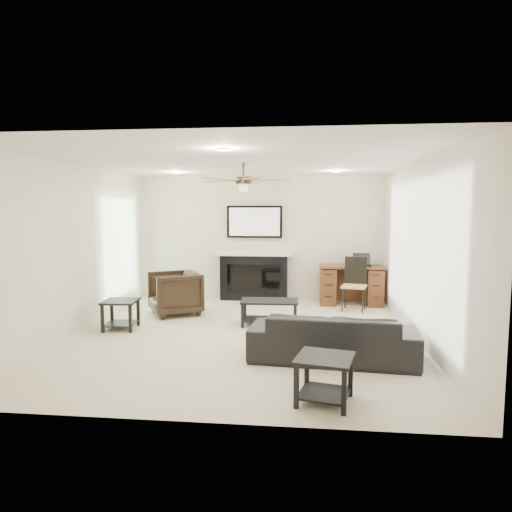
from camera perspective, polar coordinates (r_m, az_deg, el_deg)
The scene contains 10 objects.
room_shell at distance 6.58m, azimuth 0.02°, elevation 4.52°, with size 5.50×5.54×2.52m.
sofa at distance 5.73m, azimuth 9.55°, elevation -9.89°, with size 2.01×0.79×0.59m, color black.
armchair at distance 8.11m, azimuth -10.11°, elevation -4.59°, with size 0.80×0.83×0.75m, color black.
coffee_table at distance 7.31m, azimuth 1.68°, elevation -7.08°, with size 0.90×0.50×0.40m, color black.
end_table_near at distance 4.56m, azimuth 8.54°, elevation -15.01°, with size 0.52×0.52×0.45m, color black.
end_table_left at distance 7.35m, azimuth -16.55°, elevation -7.05°, with size 0.50×0.50×0.45m, color black.
fireplace_unit at distance 9.15m, azimuth -0.27°, elevation 0.36°, with size 1.52×0.34×1.91m, color black.
desk at distance 8.97m, azimuth 11.78°, elevation -3.58°, with size 1.22×0.56×0.76m, color #422610.
desk_chair at distance 8.42m, azimuth 12.16°, elevation -3.49°, with size 0.42×0.44×0.97m, color black.
laptop at distance 8.91m, azimuth 13.14°, elevation -0.46°, with size 0.33×0.24×0.23m, color black.
Camera 1 is at (0.89, -6.46, 1.85)m, focal length 32.00 mm.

